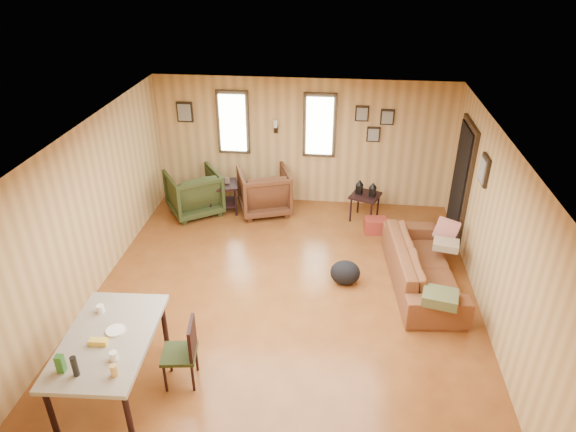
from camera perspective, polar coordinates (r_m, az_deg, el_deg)
name	(u,v)px	position (r m, az deg, el deg)	size (l,w,h in m)	color
room	(299,211)	(7.15, 1.24, 0.54)	(5.54, 6.04, 2.44)	brown
sofa	(424,259)	(7.78, 14.83, -4.65)	(2.20, 0.64, 0.86)	brown
recliner_brown	(264,189)	(9.52, -2.67, 3.01)	(0.90, 0.84, 0.92)	#4E2A17
recliner_green	(194,191)	(9.63, -10.43, 2.80)	(0.88, 0.83, 0.91)	#293216
end_table	(223,192)	(9.61, -7.28, 2.61)	(0.66, 0.62, 0.70)	black
side_table	(366,193)	(9.31, 8.61, 2.49)	(0.62, 0.62, 0.77)	black
cooler	(375,225)	(9.09, 9.69, -1.04)	(0.40, 0.30, 0.27)	maroon
backpack	(345,273)	(7.69, 6.37, -6.28)	(0.49, 0.40, 0.38)	black
sofa_pillows	(443,265)	(7.58, 16.88, -5.19)	(0.78, 1.93, 0.39)	#4D522E
dining_table	(108,343)	(6.01, -19.39, -13.21)	(1.01, 1.60, 1.02)	gray
dining_chair	(185,349)	(6.09, -11.42, -14.32)	(0.43, 0.43, 0.85)	#293216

